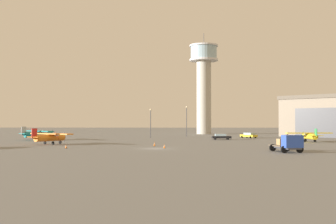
% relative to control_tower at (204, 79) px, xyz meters
% --- Properties ---
extents(ground_plane, '(400.00, 400.00, 0.00)m').
position_rel_control_tower_xyz_m(ground_plane, '(-12.01, -72.29, -18.57)').
color(ground_plane, slate).
extents(control_tower, '(9.52, 9.52, 33.79)m').
position_rel_control_tower_xyz_m(control_tower, '(0.00, 0.00, 0.00)').
color(control_tower, '#B2AD9E').
rests_on(control_tower, ground_plane).
extents(hangar, '(29.93, 29.64, 11.43)m').
position_rel_control_tower_xyz_m(hangar, '(34.47, -21.01, -12.84)').
color(hangar, '#7A6B56').
rests_on(hangar, ground_plane).
extents(airplane_yellow, '(9.67, 7.59, 2.85)m').
position_rel_control_tower_xyz_m(airplane_yellow, '(18.91, -51.30, -17.24)').
color(airplane_yellow, gold).
rests_on(airplane_yellow, ground_plane).
extents(airplane_teal, '(8.67, 8.44, 3.13)m').
position_rel_control_tower_xyz_m(airplane_teal, '(-40.76, -43.97, -17.12)').
color(airplane_teal, teal).
rests_on(airplane_teal, ground_plane).
extents(airplane_orange, '(9.49, 7.85, 3.06)m').
position_rel_control_tower_xyz_m(airplane_orange, '(-32.48, -61.79, -17.15)').
color(airplane_orange, orange).
rests_on(airplane_orange, ground_plane).
extents(truck_flatbed_blue, '(4.04, 6.16, 2.46)m').
position_rel_control_tower_xyz_m(truck_flatbed_blue, '(6.97, -79.83, -17.37)').
color(truck_flatbed_blue, '#38383D').
rests_on(truck_flatbed_blue, ground_plane).
extents(car_black, '(4.53, 2.55, 1.37)m').
position_rel_control_tower_xyz_m(car_black, '(1.52, -41.21, -17.83)').
color(car_black, black).
rests_on(car_black, ground_plane).
extents(car_yellow, '(4.09, 4.76, 1.37)m').
position_rel_control_tower_xyz_m(car_yellow, '(9.54, -32.03, -17.83)').
color(car_yellow, gold).
rests_on(car_yellow, ground_plane).
extents(light_post_west, '(0.44, 0.44, 7.50)m').
position_rel_control_tower_xyz_m(light_post_west, '(-15.64, -32.13, -14.03)').
color(light_post_west, '#38383D').
rests_on(light_post_west, ground_plane).
extents(light_post_north, '(0.44, 0.44, 8.44)m').
position_rel_control_tower_xyz_m(light_post_north, '(-6.22, -23.09, -13.53)').
color(light_post_north, '#38383D').
rests_on(light_post_north, ground_plane).
extents(traffic_cone_near_left, '(0.36, 0.36, 0.74)m').
position_rel_control_tower_xyz_m(traffic_cone_near_left, '(-12.61, -66.37, -18.21)').
color(traffic_cone_near_left, black).
rests_on(traffic_cone_near_left, ground_plane).
extents(traffic_cone_near_right, '(0.36, 0.36, 0.63)m').
position_rel_control_tower_xyz_m(traffic_cone_near_right, '(-10.69, -71.81, -18.26)').
color(traffic_cone_near_right, black).
rests_on(traffic_cone_near_right, ground_plane).
extents(traffic_cone_mid_apron, '(0.36, 0.36, 0.62)m').
position_rel_control_tower_xyz_m(traffic_cone_mid_apron, '(-26.47, -72.29, -18.27)').
color(traffic_cone_mid_apron, black).
rests_on(traffic_cone_mid_apron, ground_plane).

